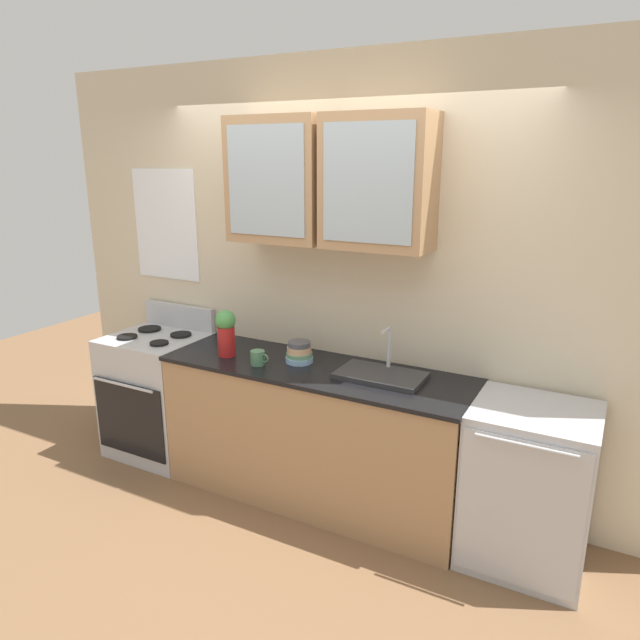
{
  "coord_description": "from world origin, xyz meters",
  "views": [
    {
      "loc": [
        1.63,
        -2.98,
        2.17
      ],
      "look_at": [
        0.04,
        0.0,
        1.21
      ],
      "focal_mm": 32.65,
      "sensor_mm": 36.0,
      "label": 1
    }
  ],
  "objects_px": {
    "vase": "(226,331)",
    "cup_near_sink": "(258,358)",
    "sink_faucet": "(381,374)",
    "stove_range": "(159,394)",
    "dishwasher": "(528,487)",
    "bowl_stack": "(299,353)"
  },
  "relations": [
    {
      "from": "vase",
      "to": "cup_near_sink",
      "type": "height_order",
      "value": "vase"
    },
    {
      "from": "sink_faucet",
      "to": "cup_near_sink",
      "type": "distance_m",
      "value": 0.78
    },
    {
      "from": "cup_near_sink",
      "to": "stove_range",
      "type": "bearing_deg",
      "value": 172.75
    },
    {
      "from": "vase",
      "to": "cup_near_sink",
      "type": "bearing_deg",
      "value": -9.56
    },
    {
      "from": "dishwasher",
      "to": "sink_faucet",
      "type": "bearing_deg",
      "value": 177.67
    },
    {
      "from": "stove_range",
      "to": "sink_faucet",
      "type": "xyz_separation_m",
      "value": [
        1.76,
        0.03,
        0.47
      ]
    },
    {
      "from": "sink_faucet",
      "to": "bowl_stack",
      "type": "relative_size",
      "value": 2.92
    },
    {
      "from": "vase",
      "to": "bowl_stack",
      "type": "bearing_deg",
      "value": 13.93
    },
    {
      "from": "stove_range",
      "to": "vase",
      "type": "distance_m",
      "value": 0.94
    },
    {
      "from": "sink_faucet",
      "to": "bowl_stack",
      "type": "xyz_separation_m",
      "value": [
        -0.56,
        0.01,
        0.04
      ]
    },
    {
      "from": "sink_faucet",
      "to": "vase",
      "type": "xyz_separation_m",
      "value": [
        -1.04,
        -0.11,
        0.15
      ]
    },
    {
      "from": "vase",
      "to": "cup_near_sink",
      "type": "xyz_separation_m",
      "value": [
        0.28,
        -0.05,
        -0.12
      ]
    },
    {
      "from": "stove_range",
      "to": "bowl_stack",
      "type": "height_order",
      "value": "stove_range"
    },
    {
      "from": "bowl_stack",
      "to": "cup_near_sink",
      "type": "bearing_deg",
      "value": -140.87
    },
    {
      "from": "stove_range",
      "to": "bowl_stack",
      "type": "bearing_deg",
      "value": 1.9
    },
    {
      "from": "dishwasher",
      "to": "vase",
      "type": "bearing_deg",
      "value": -177.77
    },
    {
      "from": "sink_faucet",
      "to": "dishwasher",
      "type": "relative_size",
      "value": 0.57
    },
    {
      "from": "stove_range",
      "to": "vase",
      "type": "bearing_deg",
      "value": -6.35
    },
    {
      "from": "stove_range",
      "to": "bowl_stack",
      "type": "distance_m",
      "value": 1.3
    },
    {
      "from": "bowl_stack",
      "to": "sink_faucet",
      "type": "bearing_deg",
      "value": -0.82
    },
    {
      "from": "vase",
      "to": "dishwasher",
      "type": "distance_m",
      "value": 2.03
    },
    {
      "from": "sink_faucet",
      "to": "dishwasher",
      "type": "bearing_deg",
      "value": -2.33
    }
  ]
}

